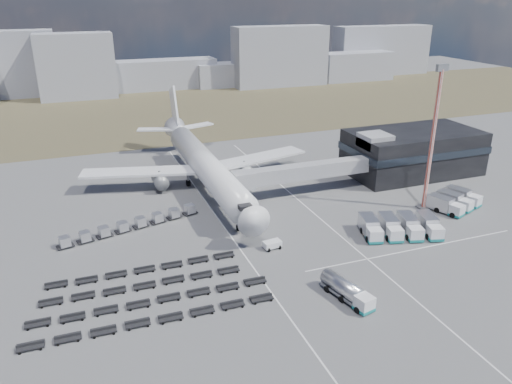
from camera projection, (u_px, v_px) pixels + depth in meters
name	position (u px, v px, depth m)	size (l,w,h in m)	color
ground	(256.00, 253.00, 81.36)	(420.00, 420.00, 0.00)	#565659
grass_strip	(147.00, 112.00, 176.92)	(420.00, 90.00, 0.01)	#47442B
lane_markings	(302.00, 236.00, 87.14)	(47.12, 110.00, 0.01)	silver
terminal	(412.00, 151.00, 115.77)	(30.40, 16.40, 11.00)	black
jet_bridge	(294.00, 173.00, 102.39)	(30.30, 3.80, 7.05)	#939399
airliner	(203.00, 163.00, 107.51)	(51.59, 64.53, 17.62)	white
skyline	(145.00, 66.00, 209.78)	(308.32, 25.84, 25.89)	#9496A1
fuel_tanker	(347.00, 291.00, 68.61)	(4.17, 9.12, 2.86)	white
pushback_tug	(272.00, 245.00, 82.61)	(2.97, 1.67, 1.37)	white
catering_truck	(236.00, 180.00, 108.66)	(4.87, 6.81, 2.89)	white
service_trucks_near	(400.00, 227.00, 87.00)	(14.55, 10.49, 2.91)	white
service_trucks_far	(455.00, 201.00, 97.86)	(11.04, 9.72, 2.80)	white
uld_row	(132.00, 225.00, 88.98)	(25.70, 8.17, 1.77)	black
baggage_dollies	(147.00, 294.00, 69.81)	(33.82, 15.30, 0.76)	black
floodlight_mast	(432.00, 140.00, 93.14)	(2.64, 2.15, 27.84)	red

